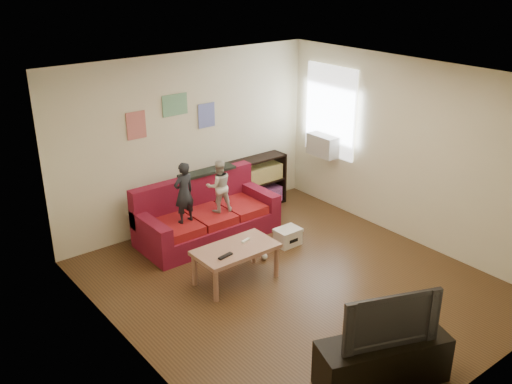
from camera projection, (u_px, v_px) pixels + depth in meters
room_shell at (296, 189)px, 6.96m from camera, size 4.52×5.02×2.72m
sofa at (205, 218)px, 8.65m from camera, size 2.11×0.97×0.93m
child_a at (184, 193)px, 8.05m from camera, size 0.35×0.25×0.90m
child_b at (219, 186)px, 8.41m from camera, size 0.46×0.41×0.80m
coffee_table at (236, 252)px, 7.41m from camera, size 1.09×0.60×0.49m
remote at (225, 256)px, 7.15m from camera, size 0.22×0.09×0.02m
game_controller at (246, 241)px, 7.53m from camera, size 0.14×0.07×0.03m
bookshelf at (256, 185)px, 9.65m from camera, size 1.09×0.33×0.87m
window at (330, 111)px, 9.32m from camera, size 0.04×1.08×1.48m
ac_unit at (324, 145)px, 9.46m from camera, size 0.28×0.55×0.35m
artwork_left at (136, 125)px, 8.13m from camera, size 0.30×0.01×0.40m
artwork_center at (175, 105)px, 8.42m from camera, size 0.42×0.01×0.32m
artwork_right at (207, 115)px, 8.83m from camera, size 0.30×0.01×0.38m
file_box at (288, 237)px, 8.46m from camera, size 0.37×0.28×0.26m
tv_stand at (382, 361)px, 5.67m from camera, size 1.41×0.87×0.50m
television at (387, 316)px, 5.46m from camera, size 0.98×0.49×0.58m
tissue at (264, 257)px, 8.07m from camera, size 0.11×0.11×0.09m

